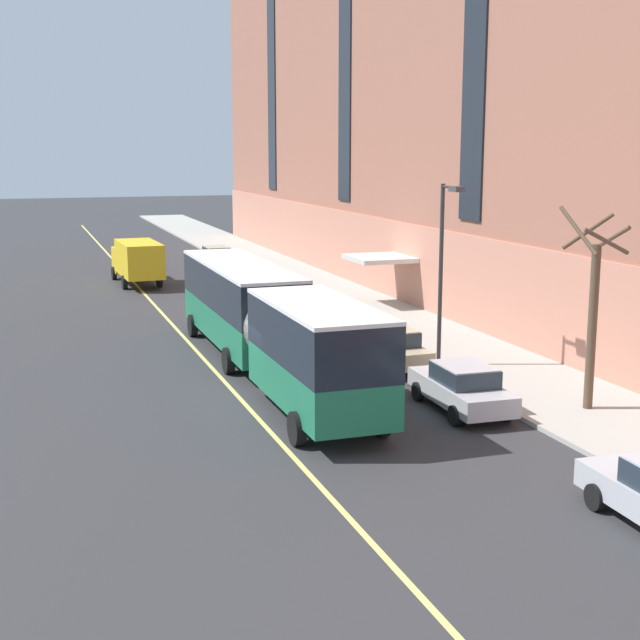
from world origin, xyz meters
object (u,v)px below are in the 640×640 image
Objects in this scene: parked_car_darkgray_4 at (282,290)px; street_lamp at (444,256)px; city_bus at (266,319)px; parked_car_champagne_1 at (216,257)px; parked_car_darkgray_5 at (245,273)px; street_tree_mid_block at (593,308)px; parked_car_champagne_7 at (390,348)px; parked_car_silver_2 at (462,387)px; box_truck at (137,259)px; parked_car_darkgray_0 at (337,320)px.

street_lamp reaches higher than parked_car_darkgray_4.
city_bus is at bearing 168.98° from street_lamp.
parked_car_champagne_1 and parked_car_darkgray_5 have the same top height.
parked_car_champagne_1 is at bearing 95.72° from street_tree_mid_block.
street_lamp reaches higher than parked_car_champagne_7.
box_truck reaches higher than parked_car_silver_2.
parked_car_darkgray_5 and parked_car_champagne_7 have the same top height.
street_tree_mid_block is 6.93m from street_lamp.
parked_car_champagne_1 is 30.47m from parked_car_champagne_7.
parked_car_darkgray_0 is 19.55m from box_truck.
city_bus is 4.51× the size of parked_car_darkgray_4.
parked_car_darkgray_4 is 0.66× the size of street_tree_mid_block.
parked_car_darkgray_4 is 14.94m from parked_car_champagne_7.
parked_car_champagne_1 is 36.48m from parked_car_silver_2.
parked_car_darkgray_5 is at bearing 90.22° from parked_car_silver_2.
parked_car_darkgray_4 and parked_car_champagne_7 have the same top height.
street_tree_mid_block reaches higher than parked_car_champagne_7.
parked_car_silver_2 is 0.66× the size of box_truck.
parked_car_darkgray_4 is 0.88× the size of parked_car_darkgray_5.
parked_car_champagne_7 is (0.18, -30.47, -0.00)m from parked_car_champagne_1.
parked_car_darkgray_0 is 12.05m from parked_car_silver_2.
parked_car_darkgray_4 is 0.62× the size of street_lamp.
parked_car_darkgray_5 is 0.70× the size of street_lamp.
parked_car_champagne_1 is 1.06× the size of parked_car_champagne_7.
parked_car_champagne_1 is 8.46m from parked_car_darkgray_5.
street_tree_mid_block reaches higher than parked_car_champagne_1.
street_lamp reaches higher than parked_car_darkgray_0.
parked_car_silver_2 is 28.02m from parked_car_darkgray_5.
parked_car_champagne_1 is 31.60m from street_lamp.
street_lamp is (1.74, -0.87, 3.58)m from parked_car_champagne_7.
parked_car_darkgray_5 is at bearing 97.40° from street_tree_mid_block.
parked_car_darkgray_0 is 7.98m from street_lamp.
street_lamp reaches higher than parked_car_darkgray_5.
parked_car_champagne_7 is at bearing 153.34° from street_lamp.
parked_car_darkgray_5 is 6.71m from box_truck.
box_truck is 33.55m from street_tree_mid_block.
box_truck is at bearing 104.61° from parked_car_champagne_7.
parked_car_darkgray_4 is 7.07m from parked_car_darkgray_5.
city_bus is at bearing -108.48° from parked_car_darkgray_4.
street_tree_mid_block is (3.63, -13.51, 2.61)m from parked_car_darkgray_0.
parked_car_champagne_1 is 38.21m from street_tree_mid_block.
street_tree_mid_block is at bearing -64.15° from parked_car_champagne_7.
parked_car_darkgray_4 is (0.15, 20.95, -0.00)m from parked_car_silver_2.
parked_car_champagne_1 is at bearing 90.34° from parked_car_champagne_7.
parked_car_champagne_7 is 25.34m from box_truck.
parked_car_champagne_7 is at bearing 115.85° from street_tree_mid_block.
parked_car_champagne_1 is 0.64× the size of box_truck.
city_bus reaches higher than parked_car_champagne_7.
box_truck reaches higher than parked_car_darkgray_5.
street_tree_mid_block is (3.56, -22.41, 2.61)m from parked_car_darkgray_4.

